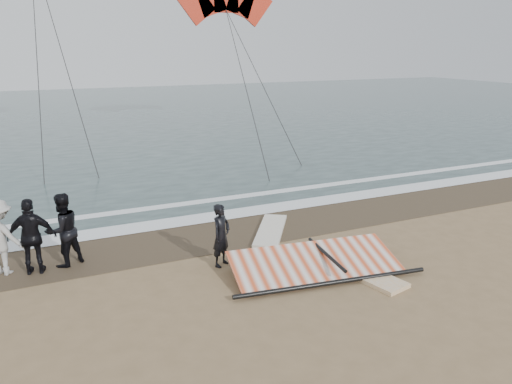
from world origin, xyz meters
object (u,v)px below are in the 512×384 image
board_cream (271,231)px  sail_rig (310,264)px  board_white (358,271)px  man_main (221,235)px

board_cream → sail_rig: size_ratio=0.56×
board_white → board_cream: board_cream is taller
board_white → sail_rig: bearing=140.0°
board_white → sail_rig: (-1.03, 0.53, 0.15)m
sail_rig → man_main: bearing=145.3°
man_main → board_white: size_ratio=0.62×
board_cream → sail_rig: bearing=-63.0°
man_main → board_white: 3.44m
man_main → board_white: bearing=-66.5°
board_cream → man_main: bearing=-110.9°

